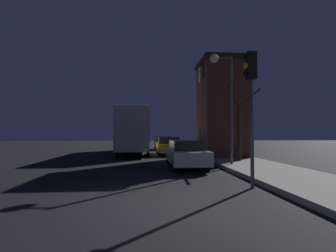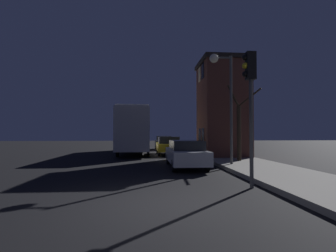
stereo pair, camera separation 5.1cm
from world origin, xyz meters
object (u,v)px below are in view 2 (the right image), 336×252
Objects in this scene: bare_tree at (239,125)px; car_far_lane at (163,142)px; bus at (135,128)px; streetlamp at (223,84)px; car_mid_lane at (168,145)px; car_near_lane at (186,153)px; traffic_light at (250,90)px.

bare_tree is 14.51m from car_far_lane.
car_far_lane is (-3.50, 14.01, -1.44)m from bare_tree.
bus is 2.77× the size of car_far_lane.
streetlamp is 1.42× the size of car_far_lane.
car_far_lane is at bearing 89.35° from car_mid_lane.
bus is at bearing 106.52° from car_near_lane.
bare_tree reaches higher than traffic_light.
car_near_lane is 15.57m from car_far_lane.
traffic_light is 0.39× the size of bus.
traffic_light is 1.00× the size of bare_tree.
bus is at bearing 126.56° from bare_tree.
streetlamp is at bearing -130.99° from bare_tree.
streetlamp is 1.31× the size of bare_tree.
streetlamp is 9.41m from car_mid_lane.
traffic_light is 1.09× the size of car_far_lane.
bare_tree is at bearing -53.44° from bus.
bare_tree is 4.00m from car_near_lane.
bus reaches higher than car_far_lane.
car_mid_lane is (-1.51, 13.60, -2.35)m from traffic_light.
car_mid_lane reaches higher than car_near_lane.
streetlamp is at bearing 82.73° from traffic_light.
streetlamp is 1.31× the size of traffic_light.
streetlamp is at bearing -82.42° from car_far_lane.
car_mid_lane is (-0.21, 8.40, 0.06)m from car_near_lane.
bus is at bearing 147.63° from car_mid_lane.
streetlamp is 5.30m from traffic_light.
traffic_light is at bearing -74.31° from bus.
car_mid_lane is (-3.58, 6.83, -1.43)m from bare_tree.
bus is 6.29m from car_far_lane.
car_mid_lane is at bearing -90.65° from car_far_lane.
streetlamp reaches higher than traffic_light.
streetlamp reaches higher than bus.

